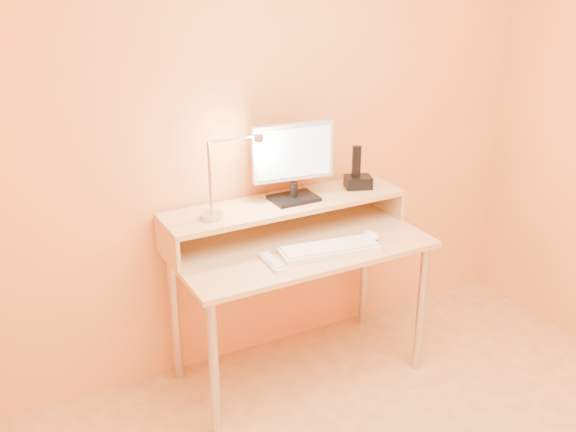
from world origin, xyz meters
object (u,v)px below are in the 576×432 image
lamp_base (212,216)px  remote_control (272,263)px  keyboard (330,249)px  mouse (371,235)px  monitor_panel (293,152)px  phone_dock (358,182)px

lamp_base → remote_control: size_ratio=0.51×
keyboard → mouse: bearing=15.7°
monitor_panel → mouse: size_ratio=3.94×
remote_control → mouse: bearing=4.4°
monitor_panel → keyboard: 0.49m
phone_dock → remote_control: size_ratio=0.67×
lamp_base → mouse: 0.77m
phone_dock → remote_control: phone_dock is taller
mouse → remote_control: bearing=-175.9°
mouse → keyboard: bearing=-171.5°
phone_dock → mouse: 0.32m
keyboard → remote_control: keyboard is taller
lamp_base → phone_dock: phone_dock is taller
monitor_panel → lamp_base: size_ratio=3.97×
lamp_base → mouse: (0.72, -0.23, -0.16)m
lamp_base → phone_dock: size_ratio=0.77×
lamp_base → mouse: size_ratio=0.99×
phone_dock → remote_control: 0.71m
monitor_panel → keyboard: (0.03, -0.30, -0.39)m
monitor_panel → phone_dock: monitor_panel is taller
remote_control → phone_dock: bearing=26.0°
lamp_base → keyboard: bearing=-29.0°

